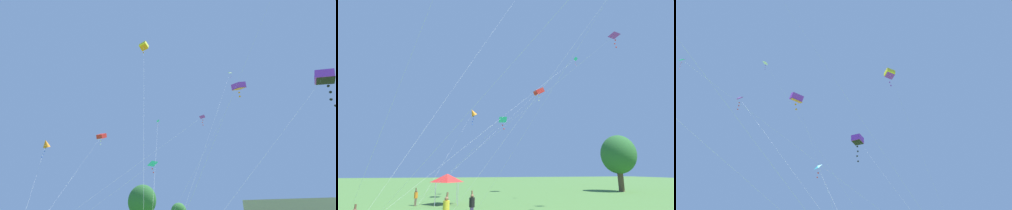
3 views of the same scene
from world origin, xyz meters
The scene contains 7 objects.
kite_yellow_box_0 centered at (14.90, 8.27, 22.27)m, with size 9.05×8.44×22.97m.
kite_purple_delta_1 centered at (2.18, 21.14, 16.15)m, with size 9.41×19.30×16.66m.
kite_purple_box_2 centered at (16.71, 13.77, 14.44)m, with size 11.09×13.04×15.12m.
kite_white_delta_4 centered at (6.99, 21.87, 22.58)m, with size 2.97×17.11×23.54m.
kite_cyan_delta_7 centered at (0.67, 10.39, 7.61)m, with size 6.99×7.58×8.03m.
kite_purple_box_8 centered at (8.56, 18.29, 18.23)m, with size 7.54×11.48×18.97m.
kite_cyan_delta_9 centered at (-4.64, 20.11, 16.12)m, with size 12.17×20.48×17.33m.
Camera 3 is at (-21.98, -2.86, 2.42)m, focal length 35.00 mm.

